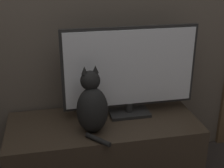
{
  "coord_description": "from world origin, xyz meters",
  "views": [
    {
      "loc": [
        -0.3,
        -0.76,
        1.4
      ],
      "look_at": [
        0.05,
        0.92,
        0.7
      ],
      "focal_mm": 50.0,
      "sensor_mm": 36.0,
      "label": 1
    }
  ],
  "objects": [
    {
      "name": "tv",
      "position": [
        0.18,
        1.0,
        0.74
      ],
      "size": [
        0.85,
        0.15,
        0.58
      ],
      "color": "black",
      "rests_on": "tv_stand"
    },
    {
      "name": "cat",
      "position": [
        -0.08,
        0.84,
        0.6
      ],
      "size": [
        0.2,
        0.29,
        0.4
      ],
      "rotation": [
        0.0,
        0.0,
        0.1
      ],
      "color": "black",
      "rests_on": "tv_stand"
    },
    {
      "name": "tv_stand",
      "position": [
        0.0,
        0.93,
        0.22
      ],
      "size": [
        1.19,
        0.5,
        0.44
      ],
      "color": "#33281E",
      "rests_on": "ground_plane"
    }
  ]
}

